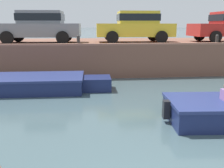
{
  "coord_description": "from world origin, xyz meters",
  "views": [
    {
      "loc": [
        -1.05,
        -1.6,
        2.38
      ],
      "look_at": [
        -0.6,
        3.3,
        1.21
      ],
      "focal_mm": 40.0,
      "sensor_mm": 36.0,
      "label": 1
    }
  ],
  "objects_px": {
    "mooring_bollard_mid": "(78,40)",
    "mooring_bollard_east": "(217,39)",
    "car_left_inner_grey": "(40,25)",
    "boat_moored_west_navy": "(18,84)",
    "car_centre_yellow": "(136,25)"
  },
  "relations": [
    {
      "from": "mooring_bollard_mid",
      "to": "mooring_bollard_east",
      "type": "xyz_separation_m",
      "value": [
        6.41,
        0.0,
        0.0
      ]
    },
    {
      "from": "car_left_inner_grey",
      "to": "mooring_bollard_mid",
      "type": "height_order",
      "value": "car_left_inner_grey"
    },
    {
      "from": "mooring_bollard_east",
      "to": "boat_moored_west_navy",
      "type": "bearing_deg",
      "value": -165.98
    },
    {
      "from": "car_centre_yellow",
      "to": "mooring_bollard_east",
      "type": "distance_m",
      "value": 3.96
    },
    {
      "from": "car_centre_yellow",
      "to": "boat_moored_west_navy",
      "type": "bearing_deg",
      "value": -143.06
    },
    {
      "from": "boat_moored_west_navy",
      "to": "mooring_bollard_east",
      "type": "height_order",
      "value": "mooring_bollard_east"
    },
    {
      "from": "boat_moored_west_navy",
      "to": "mooring_bollard_east",
      "type": "relative_size",
      "value": 14.25
    },
    {
      "from": "car_left_inner_grey",
      "to": "car_centre_yellow",
      "type": "relative_size",
      "value": 1.06
    },
    {
      "from": "car_left_inner_grey",
      "to": "mooring_bollard_mid",
      "type": "distance_m",
      "value": 2.61
    },
    {
      "from": "boat_moored_west_navy",
      "to": "mooring_bollard_mid",
      "type": "height_order",
      "value": "mooring_bollard_mid"
    },
    {
      "from": "car_left_inner_grey",
      "to": "car_centre_yellow",
      "type": "distance_m",
      "value": 4.8
    },
    {
      "from": "car_centre_yellow",
      "to": "mooring_bollard_east",
      "type": "xyz_separation_m",
      "value": [
        3.55,
        -1.64,
        -0.61
      ]
    },
    {
      "from": "car_left_inner_grey",
      "to": "mooring_bollard_east",
      "type": "height_order",
      "value": "car_left_inner_grey"
    },
    {
      "from": "car_centre_yellow",
      "to": "mooring_bollard_mid",
      "type": "bearing_deg",
      "value": -150.2
    },
    {
      "from": "boat_moored_west_navy",
      "to": "car_left_inner_grey",
      "type": "height_order",
      "value": "car_left_inner_grey"
    }
  ]
}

